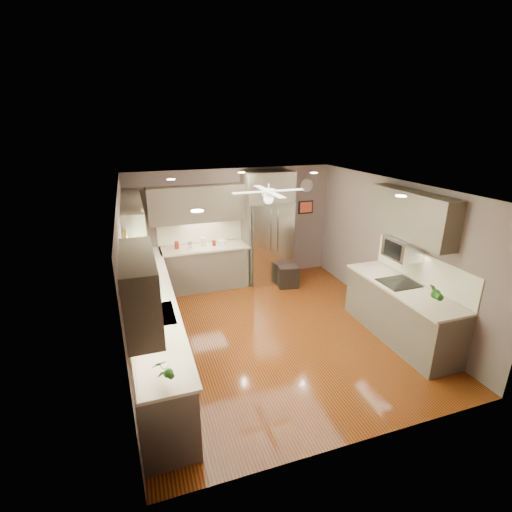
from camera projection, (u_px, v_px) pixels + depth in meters
floor at (273, 332)px, 6.40m from camera, size 5.00×5.00×0.00m
ceiling at (276, 187)px, 5.55m from camera, size 5.00×5.00×0.00m
wall_back at (233, 226)px, 8.20m from camera, size 4.50×0.00×4.50m
wall_front at (364, 349)px, 3.75m from camera, size 4.50×0.00×4.50m
wall_left at (128, 283)px, 5.30m from camera, size 0.00×5.00×5.00m
wall_right at (391, 250)px, 6.66m from camera, size 0.00×5.00×5.00m
canister_a at (177, 245)px, 7.65m from camera, size 0.12×0.12×0.15m
canister_b at (190, 245)px, 7.70m from camera, size 0.09×0.09×0.15m
canister_c at (203, 242)px, 7.81m from camera, size 0.12×0.12×0.18m
canister_d at (214, 243)px, 7.85m from camera, size 0.10×0.10×0.12m
soap_bottle at (142, 292)px, 5.47m from camera, size 0.11×0.11×0.21m
potted_plant_left at (162, 369)px, 3.68m from camera, size 0.20×0.17×0.32m
potted_plant_right at (436, 293)px, 5.31m from camera, size 0.21×0.18×0.33m
bowl at (222, 244)px, 7.93m from camera, size 0.26×0.26×0.05m
left_run at (153, 321)px, 5.78m from camera, size 0.65×4.70×1.45m
back_run at (205, 266)px, 7.98m from camera, size 1.85×0.65×1.45m
uppers at (218, 220)px, 6.17m from camera, size 4.50×4.70×0.95m
window at (128, 276)px, 4.76m from camera, size 0.05×1.12×0.92m
sink at (156, 317)px, 5.07m from camera, size 0.50×0.70×0.32m
refrigerator at (268, 230)px, 8.13m from camera, size 1.06×0.75×2.45m
right_run at (400, 311)px, 6.11m from camera, size 0.70×2.20×1.45m
microwave at (403, 248)px, 6.02m from camera, size 0.43×0.55×0.34m
ceiling_fan at (269, 194)px, 5.88m from camera, size 1.18×1.18×0.32m
recessed_lights at (264, 183)px, 5.90m from camera, size 2.84×3.14×0.01m
wall_clock at (307, 186)px, 8.44m from camera, size 0.30×0.03×0.30m
framed_print at (306, 207)px, 8.61m from camera, size 0.36×0.03×0.30m
stool at (287, 275)px, 8.14m from camera, size 0.50×0.50×0.50m
paper_towel at (160, 337)px, 4.27m from camera, size 0.11×0.11×0.28m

